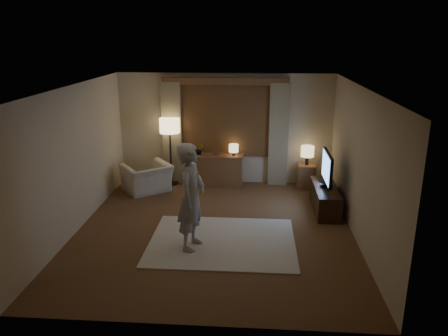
# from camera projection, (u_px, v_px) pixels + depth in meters

# --- Properties ---
(room) EXTENTS (5.04, 5.54, 2.64)m
(room) POSITION_uv_depth(u_px,v_px,m) (217.00, 153.00, 8.10)
(room) COLOR brown
(room) RESTS_ON ground
(rug) EXTENTS (2.50, 2.00, 0.02)m
(rug) POSITION_uv_depth(u_px,v_px,m) (222.00, 241.00, 7.55)
(rug) COLOR beige
(rug) RESTS_ON floor
(sideboard) EXTENTS (1.20, 0.40, 0.70)m
(sideboard) POSITION_uv_depth(u_px,v_px,m) (217.00, 171.00, 10.31)
(sideboard) COLOR brown
(sideboard) RESTS_ON floor
(picture_frame) EXTENTS (0.16, 0.02, 0.20)m
(picture_frame) POSITION_uv_depth(u_px,v_px,m) (216.00, 152.00, 10.17)
(picture_frame) COLOR brown
(picture_frame) RESTS_ON sideboard
(plant) EXTENTS (0.17, 0.13, 0.30)m
(plant) POSITION_uv_depth(u_px,v_px,m) (199.00, 150.00, 10.19)
(plant) COLOR #999999
(plant) RESTS_ON sideboard
(table_lamp_sideboard) EXTENTS (0.22, 0.22, 0.30)m
(table_lamp_sideboard) POSITION_uv_depth(u_px,v_px,m) (234.00, 149.00, 10.12)
(table_lamp_sideboard) COLOR black
(table_lamp_sideboard) RESTS_ON sideboard
(floor_lamp) EXTENTS (0.46, 0.46, 1.59)m
(floor_lamp) POSITION_uv_depth(u_px,v_px,m) (170.00, 129.00, 10.09)
(floor_lamp) COLOR black
(floor_lamp) RESTS_ON floor
(armchair) EXTENTS (1.30, 1.28, 0.64)m
(armchair) POSITION_uv_depth(u_px,v_px,m) (147.00, 178.00, 9.88)
(armchair) COLOR beige
(armchair) RESTS_ON floor
(side_table) EXTENTS (0.40, 0.40, 0.56)m
(side_table) POSITION_uv_depth(u_px,v_px,m) (306.00, 176.00, 10.13)
(side_table) COLOR brown
(side_table) RESTS_ON floor
(table_lamp_side) EXTENTS (0.30, 0.30, 0.44)m
(table_lamp_side) POSITION_uv_depth(u_px,v_px,m) (307.00, 152.00, 9.96)
(table_lamp_side) COLOR black
(table_lamp_side) RESTS_ON side_table
(tv_stand) EXTENTS (0.45, 1.40, 0.50)m
(tv_stand) POSITION_uv_depth(u_px,v_px,m) (325.00, 199.00, 8.84)
(tv_stand) COLOR black
(tv_stand) RESTS_ON floor
(tv) EXTENTS (0.24, 0.99, 0.71)m
(tv) POSITION_uv_depth(u_px,v_px,m) (327.00, 168.00, 8.65)
(tv) COLOR black
(tv) RESTS_ON tv_stand
(person) EXTENTS (0.56, 0.73, 1.79)m
(person) POSITION_uv_depth(u_px,v_px,m) (191.00, 197.00, 7.09)
(person) COLOR #B6B0A8
(person) RESTS_ON rug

